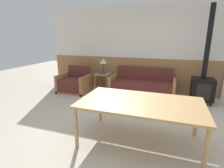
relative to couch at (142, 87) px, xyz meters
The scene contains 9 objects.
ground_plane 2.16m from the couch, 82.77° to the right, with size 16.00×16.00×0.00m, color beige.
wall_back 1.23m from the couch, 61.73° to the left, with size 7.20×0.06×2.70m.
couch is the anchor object (origin of this frame).
armchair 2.15m from the couch, behind, with size 0.94×0.79×0.80m.
side_table 1.29m from the couch, behind, with size 0.46×0.46×0.59m.
table_lamp 1.47m from the couch, behind, with size 0.23×0.23×0.47m.
book_stack 1.34m from the couch, behind, with size 0.21×0.16×0.07m.
dining_table 2.52m from the couch, 81.29° to the right, with size 1.96×1.10×0.73m.
wood_stove 1.65m from the couch, ahead, with size 0.55×0.49×2.52m.
Camera 1 is at (0.53, -2.97, 1.73)m, focal length 28.00 mm.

